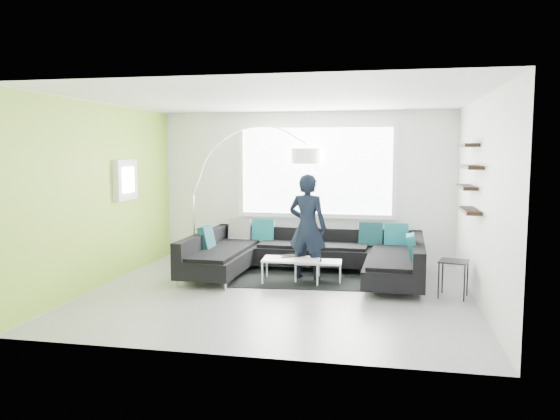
{
  "coord_description": "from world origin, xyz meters",
  "views": [
    {
      "loc": [
        1.53,
        -7.64,
        2.07
      ],
      "look_at": [
        -0.17,
        0.9,
        1.12
      ],
      "focal_mm": 35.0,
      "sensor_mm": 36.0,
      "label": 1
    }
  ],
  "objects_px": {
    "arc_lamp": "(193,195)",
    "side_table": "(453,279)",
    "person": "(307,227)",
    "sectional_sofa": "(306,256)",
    "coffee_table": "(305,270)",
    "laptop": "(293,256)"
  },
  "relations": [
    {
      "from": "sectional_sofa",
      "to": "coffee_table",
      "type": "height_order",
      "value": "sectional_sofa"
    },
    {
      "from": "arc_lamp",
      "to": "person",
      "type": "bearing_deg",
      "value": -29.49
    },
    {
      "from": "coffee_table",
      "to": "arc_lamp",
      "type": "relative_size",
      "value": 0.46
    },
    {
      "from": "laptop",
      "to": "side_table",
      "type": "bearing_deg",
      "value": -43.81
    },
    {
      "from": "arc_lamp",
      "to": "laptop",
      "type": "height_order",
      "value": "arc_lamp"
    },
    {
      "from": "arc_lamp",
      "to": "side_table",
      "type": "bearing_deg",
      "value": -28.08
    },
    {
      "from": "coffee_table",
      "to": "side_table",
      "type": "relative_size",
      "value": 2.19
    },
    {
      "from": "coffee_table",
      "to": "laptop",
      "type": "height_order",
      "value": "laptop"
    },
    {
      "from": "sectional_sofa",
      "to": "person",
      "type": "bearing_deg",
      "value": -64.96
    },
    {
      "from": "sectional_sofa",
      "to": "arc_lamp",
      "type": "distance_m",
      "value": 2.5
    },
    {
      "from": "arc_lamp",
      "to": "person",
      "type": "distance_m",
      "value": 2.42
    },
    {
      "from": "coffee_table",
      "to": "person",
      "type": "relative_size",
      "value": 0.68
    },
    {
      "from": "sectional_sofa",
      "to": "arc_lamp",
      "type": "height_order",
      "value": "arc_lamp"
    },
    {
      "from": "sectional_sofa",
      "to": "arc_lamp",
      "type": "bearing_deg",
      "value": 162.97
    },
    {
      "from": "sectional_sofa",
      "to": "coffee_table",
      "type": "bearing_deg",
      "value": -83.23
    },
    {
      "from": "coffee_table",
      "to": "arc_lamp",
      "type": "xyz_separation_m",
      "value": [
        -2.22,
        0.99,
        1.07
      ]
    },
    {
      "from": "sectional_sofa",
      "to": "side_table",
      "type": "relative_size",
      "value": 7.18
    },
    {
      "from": "coffee_table",
      "to": "person",
      "type": "xyz_separation_m",
      "value": [
        0.01,
        0.16,
        0.66
      ]
    },
    {
      "from": "sectional_sofa",
      "to": "laptop",
      "type": "relative_size",
      "value": 8.97
    },
    {
      "from": "sectional_sofa",
      "to": "laptop",
      "type": "xyz_separation_m",
      "value": [
        -0.18,
        -0.22,
        0.04
      ]
    },
    {
      "from": "coffee_table",
      "to": "side_table",
      "type": "distance_m",
      "value": 2.27
    },
    {
      "from": "sectional_sofa",
      "to": "side_table",
      "type": "xyz_separation_m",
      "value": [
        2.23,
        -0.77,
        -0.09
      ]
    }
  ]
}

